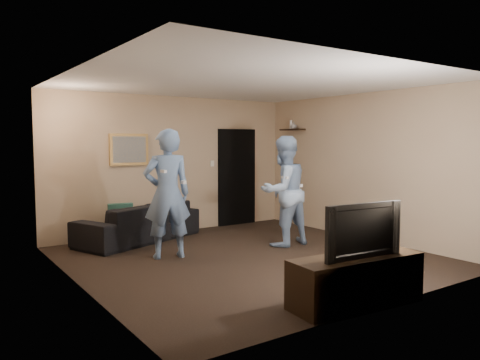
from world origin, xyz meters
TOP-DOWN VIEW (x-y plane):
  - ground at (0.00, 0.00)m, footprint 5.00×5.00m
  - ceiling at (0.00, 0.00)m, footprint 5.00×5.00m
  - wall_back at (0.00, 2.50)m, footprint 5.00×0.04m
  - wall_front at (0.00, -2.50)m, footprint 5.00×0.04m
  - wall_left at (-2.50, 0.00)m, footprint 0.04×5.00m
  - wall_right at (2.50, 0.00)m, footprint 0.04×5.00m
  - sofa at (-0.90, 2.07)m, footprint 2.44×1.66m
  - throw_pillow at (-1.23, 2.07)m, footprint 0.43×0.21m
  - painting_frame at (-0.90, 2.48)m, footprint 0.72×0.05m
  - painting_canvas at (-0.90, 2.45)m, footprint 0.62×0.01m
  - doorway at (1.45, 2.47)m, footprint 0.90×0.06m
  - light_switch at (0.85, 2.48)m, footprint 0.08×0.02m
  - wall_shelf at (2.39, 1.80)m, footprint 0.20×0.60m
  - shelf_vase at (2.39, 1.76)m, footprint 0.17×0.17m
  - shelf_figurine at (2.39, 1.85)m, footprint 0.06×0.06m
  - tv_console at (-0.23, -2.29)m, footprint 1.57×0.62m
  - television at (-0.23, -2.29)m, footprint 1.02×0.22m
  - wii_player_left at (-1.01, 0.70)m, footprint 0.79×0.62m
  - wii_player_right at (0.97, 0.36)m, footprint 0.91×0.72m

SIDE VIEW (x-z plane):
  - ground at x=0.00m, z-range 0.00..0.00m
  - tv_console at x=-0.23m, z-range -0.02..0.52m
  - sofa at x=-0.90m, z-range 0.00..0.66m
  - throw_pillow at x=-1.23m, z-range 0.27..0.69m
  - television at x=-0.23m, z-range 0.52..1.10m
  - wii_player_right at x=0.97m, z-range 0.00..1.84m
  - wii_player_left at x=-1.01m, z-range 0.00..1.93m
  - doorway at x=1.45m, z-range 0.00..2.00m
  - wall_back at x=0.00m, z-range 0.00..2.60m
  - wall_front at x=0.00m, z-range 0.00..2.60m
  - wall_left at x=-2.50m, z-range 0.00..2.60m
  - wall_right at x=2.50m, z-range 0.00..2.60m
  - light_switch at x=0.85m, z-range 1.24..1.36m
  - painting_frame at x=-0.90m, z-range 1.32..1.89m
  - painting_canvas at x=-0.90m, z-range 1.37..1.83m
  - wall_shelf at x=2.39m, z-range 1.98..2.00m
  - shelf_vase at x=2.39m, z-range 2.00..2.14m
  - shelf_figurine at x=2.39m, z-range 2.00..2.18m
  - ceiling at x=0.00m, z-range 2.58..2.62m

